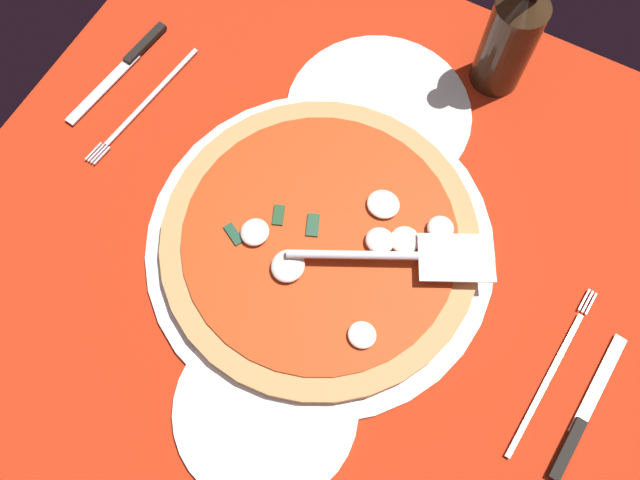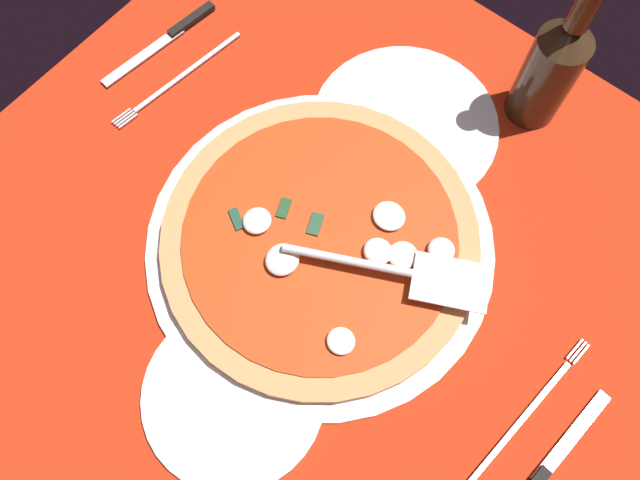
{
  "view_description": "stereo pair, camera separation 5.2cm",
  "coord_description": "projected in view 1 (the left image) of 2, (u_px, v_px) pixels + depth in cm",
  "views": [
    {
      "loc": [
        -21.05,
        -11.91,
        72.1
      ],
      "look_at": [
        2.7,
        0.95,
        2.02
      ],
      "focal_mm": 35.46,
      "sensor_mm": 36.0,
      "label": 1
    },
    {
      "loc": [
        -18.16,
        -16.21,
        72.1
      ],
      "look_at": [
        2.7,
        0.95,
        2.02
      ],
      "focal_mm": 35.46,
      "sensor_mm": 36.0,
      "label": 2
    }
  ],
  "objects": [
    {
      "name": "ground_plane",
      "position": [
        316.0,
        269.0,
        0.76
      ],
      "size": [
        90.89,
        90.89,
        0.8
      ],
      "primitive_type": "cube",
      "color": "#B3270F"
    },
    {
      "name": "checker_pattern",
      "position": [
        316.0,
        268.0,
        0.76
      ],
      "size": [
        90.89,
        90.89,
        0.1
      ],
      "color": "silver",
      "rests_on": "ground_plane"
    },
    {
      "name": "pizza_pan",
      "position": [
        320.0,
        244.0,
        0.76
      ],
      "size": [
        42.08,
        42.08,
        0.92
      ],
      "primitive_type": "cylinder",
      "color": "silver",
      "rests_on": "ground_plane"
    },
    {
      "name": "dinner_plate_left",
      "position": [
        266.0,
        409.0,
        0.69
      ],
      "size": [
        20.44,
        20.44,
        1.0
      ],
      "primitive_type": "cylinder",
      "color": "white",
      "rests_on": "ground_plane"
    },
    {
      "name": "dinner_plate_right",
      "position": [
        378.0,
        113.0,
        0.83
      ],
      "size": [
        24.4,
        24.4,
        1.0
      ],
      "primitive_type": "cylinder",
      "color": "white",
      "rests_on": "ground_plane"
    },
    {
      "name": "pizza",
      "position": [
        321.0,
        240.0,
        0.75
      ],
      "size": [
        37.98,
        37.98,
        3.31
      ],
      "color": "tan",
      "rests_on": "pizza_pan"
    },
    {
      "name": "pizza_server",
      "position": [
        405.0,
        256.0,
        0.72
      ],
      "size": [
        13.87,
        22.54,
        1.0
      ],
      "rotation": [
        0.0,
        0.0,
        5.19
      ],
      "color": "silver",
      "rests_on": "pizza"
    },
    {
      "name": "place_setting_near",
      "position": [
        567.0,
        395.0,
        0.7
      ],
      "size": [
        22.63,
        12.68,
        1.4
      ],
      "rotation": [
        0.0,
        0.0,
        -0.08
      ],
      "color": "white",
      "rests_on": "ground_plane"
    },
    {
      "name": "place_setting_far",
      "position": [
        136.0,
        85.0,
        0.85
      ],
      "size": [
        23.35,
        16.1,
        1.4
      ],
      "rotation": [
        0.0,
        0.0,
        3.02
      ],
      "color": "white",
      "rests_on": "ground_plane"
    },
    {
      "name": "beer_bottle",
      "position": [
        512.0,
        35.0,
        0.77
      ],
      "size": [
        6.61,
        6.61,
        22.8
      ],
      "color": "#352314",
      "rests_on": "ground_plane"
    }
  ]
}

